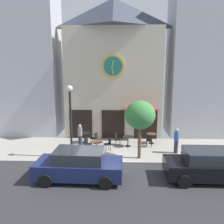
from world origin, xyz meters
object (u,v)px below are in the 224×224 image
cafe_table_leftmost (128,139)px  pedestrian_grey (80,136)px  street_lamp (71,122)px  cafe_table_center (85,135)px  cafe_chair_facing_street (117,138)px  cafe_chair_near_tree (95,137)px  street_tree (140,115)px  pedestrian_blue (176,140)px  parked_car_navy (79,165)px  cafe_table_rightmost (152,136)px  cafe_chair_by_entrance (87,143)px  cafe_chair_outer (149,140)px  cafe_table_near_curb (97,144)px  parked_car_black (209,165)px  cafe_chair_corner (85,147)px  cafe_chair_under_awning (108,143)px

cafe_table_leftmost → pedestrian_grey: pedestrian_grey is taller
street_lamp → cafe_table_center: 3.38m
cafe_chair_facing_street → cafe_chair_near_tree: size_ratio=1.00×
street_lamp → cafe_table_leftmost: size_ratio=5.65×
street_tree → pedestrian_blue: 3.26m
pedestrian_grey → parked_car_navy: (0.77, -4.70, -0.10)m
cafe_table_rightmost → cafe_chair_by_entrance: size_ratio=0.84×
cafe_chair_outer → cafe_chair_near_tree: same height
pedestrian_grey → cafe_table_near_curb: bearing=-37.0°
street_tree → cafe_chair_by_entrance: (-3.44, 1.27, -2.19)m
cafe_table_rightmost → pedestrian_grey: size_ratio=0.45×
pedestrian_grey → parked_car_black: size_ratio=0.39×
cafe_chair_corner → parked_car_black: parked_car_black is taller
pedestrian_grey → cafe_chair_near_tree: bearing=35.1°
cafe_table_near_curb → pedestrian_blue: (5.23, 0.09, 0.30)m
cafe_chair_facing_street → cafe_chair_by_entrance: bearing=-148.8°
cafe_table_leftmost → cafe_chair_corner: (-2.87, -1.65, -0.02)m
street_lamp → cafe_chair_facing_street: (2.81, 2.50, -1.76)m
cafe_table_leftmost → cafe_table_rightmost: (1.79, 0.73, -0.00)m
pedestrian_grey → pedestrian_blue: 6.57m
cafe_chair_outer → cafe_chair_under_awning: bearing=-164.7°
cafe_chair_under_awning → cafe_chair_near_tree: (-1.06, 1.23, 0.00)m
street_tree → cafe_chair_outer: bearing=67.1°
cafe_table_near_curb → cafe_table_leftmost: size_ratio=0.99×
cafe_chair_by_entrance → parked_car_black: bearing=-30.6°
cafe_table_rightmost → parked_car_navy: 7.25m
cafe_chair_outer → cafe_chair_by_entrance: same height
cafe_table_center → cafe_chair_facing_street: (2.43, -0.39, -0.04)m
street_lamp → cafe_chair_facing_street: size_ratio=5.02×
cafe_chair_facing_street → cafe_chair_near_tree: bearing=179.3°
parked_car_navy → parked_car_black: bearing=1.6°
pedestrian_grey → parked_car_navy: pedestrian_grey is taller
cafe_table_near_curb → cafe_chair_near_tree: size_ratio=0.88×
cafe_table_center → parked_car_black: size_ratio=0.18×
pedestrian_blue → parked_car_black: size_ratio=0.39×
cafe_table_leftmost → pedestrian_blue: 3.36m
parked_car_black → cafe_chair_near_tree: bearing=140.5°
cafe_table_leftmost → cafe_chair_near_tree: 2.45m
cafe_table_leftmost → pedestrian_blue: bearing=-21.0°
cafe_chair_corner → cafe_chair_under_awning: bearing=27.0°
cafe_chair_corner → street_lamp: bearing=-144.7°
cafe_chair_outer → street_tree: bearing=-112.9°
parked_car_navy → cafe_table_near_curb: bearing=82.2°
street_tree → parked_car_black: (3.23, -2.68, -1.96)m
street_tree → parked_car_navy: size_ratio=0.83×
street_tree → cafe_table_near_curb: bearing=162.3°
cafe_chair_under_awning → cafe_table_leftmost: bearing=32.8°
cafe_chair_by_entrance → street_lamp: bearing=-121.7°
street_lamp → cafe_table_rightmost: 6.36m
cafe_table_rightmost → cafe_chair_corner: (-4.66, -2.38, -0.02)m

